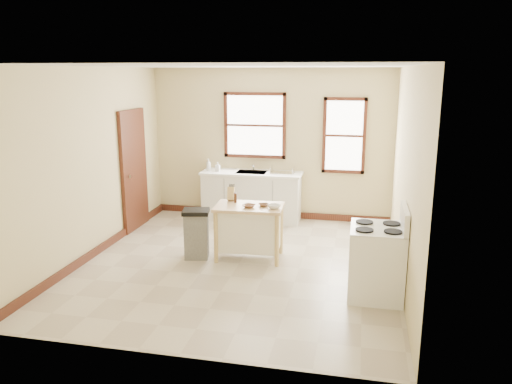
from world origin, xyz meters
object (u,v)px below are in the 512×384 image
soap_bottle_b (218,167)px  kitchen_island (249,232)px  bowl_a (249,206)px  trash_bin (196,234)px  gas_stove (377,252)px  dish_rack (282,170)px  knife_block (231,194)px  soap_bottle_a (208,165)px  pepper_grinder (235,198)px  bowl_c (274,207)px  bowl_b (264,205)px

soap_bottle_b → kitchen_island: size_ratio=0.17×
bowl_a → trash_bin: bearing=-175.8°
soap_bottle_b → gas_stove: gas_stove is taller
soap_bottle_b → trash_bin: 2.15m
dish_rack → knife_block: bearing=-95.9°
soap_bottle_a → trash_bin: bearing=-55.4°
soap_bottle_b → pepper_grinder: bearing=-62.5°
soap_bottle_b → trash_bin: (0.25, -2.04, -0.63)m
knife_block → trash_bin: (-0.44, -0.39, -0.54)m
pepper_grinder → trash_bin: (-0.53, -0.29, -0.51)m
pepper_grinder → gas_stove: (2.06, -1.07, -0.31)m
bowl_a → trash_bin: bowl_a is taller
bowl_c → soap_bottle_a: bearing=129.1°
trash_bin → gas_stove: (2.59, -0.78, 0.21)m
dish_rack → gas_stove: size_ratio=0.37×
pepper_grinder → bowl_b: (0.46, -0.12, -0.06)m
soap_bottle_a → soap_bottle_b: soap_bottle_a is taller
bowl_a → bowl_c: 0.37m
soap_bottle_a → knife_block: size_ratio=1.15×
kitchen_island → pepper_grinder: pepper_grinder is taller
bowl_c → gas_stove: gas_stove is taller
dish_rack → knife_block: dish_rack is taller
bowl_a → trash_bin: 0.92m
soap_bottle_a → kitchen_island: soap_bottle_a is taller
kitchen_island → gas_stove: size_ratio=0.86×
kitchen_island → bowl_a: bearing=-82.1°
soap_bottle_b → bowl_b: 2.25m
knife_block → kitchen_island: bearing=-41.1°
soap_bottle_a → trash_bin: 2.18m
bowl_b → bowl_c: size_ratio=0.83×
soap_bottle_a → gas_stove: size_ratio=0.20×
soap_bottle_b → bowl_a: size_ratio=0.98×
dish_rack → bowl_c: size_ratio=2.35×
pepper_grinder → trash_bin: size_ratio=0.20×
soap_bottle_b → dish_rack: size_ratio=0.40×
bowl_b → soap_bottle_b: bearing=123.6°
knife_block → bowl_b: 0.60m
gas_stove → soap_bottle_a: bearing=137.1°
dish_rack → kitchen_island: size_ratio=0.44×
dish_rack → bowl_c: dish_rack is taller
soap_bottle_b → trash_bin: size_ratio=0.23×
knife_block → gas_stove: 2.48m
pepper_grinder → kitchen_island: bearing=-28.6°
kitchen_island → bowl_b: (0.22, 0.01, 0.42)m
soap_bottle_a → knife_block: bearing=-39.6°
dish_rack → soap_bottle_b: bearing=-166.0°
bowl_c → trash_bin: bowl_c is taller
kitchen_island → bowl_c: 0.59m
knife_block → pepper_grinder: 0.14m
soap_bottle_a → bowl_b: 2.35m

